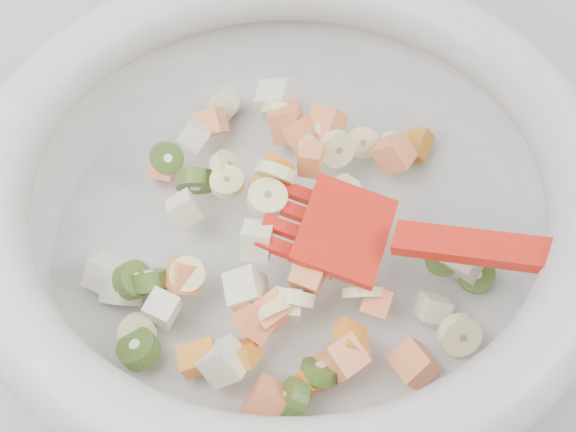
{
  "coord_description": "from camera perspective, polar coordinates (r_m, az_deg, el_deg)",
  "views": [
    {
      "loc": [
        0.2,
        1.07,
        1.4
      ],
      "look_at": [
        0.17,
        1.41,
        0.95
      ],
      "focal_mm": 55.0,
      "sensor_mm": 36.0,
      "label": 1
    }
  ],
  "objects": [
    {
      "name": "mixing_bowl",
      "position": [
        0.56,
        0.03,
        0.75
      ],
      "size": [
        0.47,
        0.4,
        0.12
      ],
      "color": "silver",
      "rests_on": "counter"
    }
  ]
}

